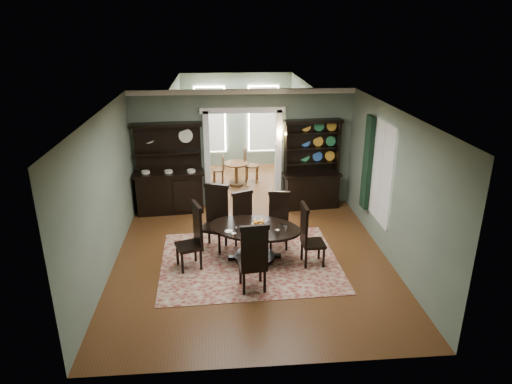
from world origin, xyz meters
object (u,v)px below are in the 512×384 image
at_px(welsh_dresser, 311,176).
at_px(parlor_table, 236,171).
at_px(sideboard, 170,182).
at_px(dining_table, 255,237).

bearing_deg(welsh_dresser, parlor_table, 131.10).
distance_m(welsh_dresser, parlor_table, 2.58).
height_order(sideboard, parlor_table, sideboard).
distance_m(dining_table, welsh_dresser, 3.19).
bearing_deg(parlor_table, sideboard, -134.23).
bearing_deg(sideboard, welsh_dresser, -4.22).
height_order(sideboard, welsh_dresser, welsh_dresser).
bearing_deg(dining_table, welsh_dresser, 76.64).
relative_size(sideboard, welsh_dresser, 0.99).
relative_size(sideboard, parlor_table, 3.07).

